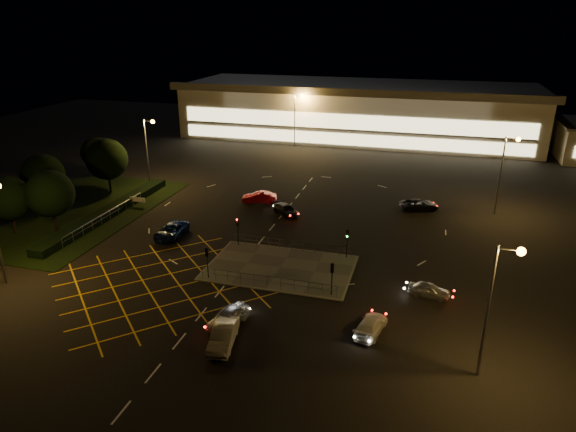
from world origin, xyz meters
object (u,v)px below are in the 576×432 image
(signal_sw, at_px, (207,256))
(signal_se, at_px, (332,272))
(car_right_silver, at_px, (429,290))
(car_queue_white, at_px, (223,336))
(signal_ne, at_px, (347,238))
(car_approach_white, at_px, (371,325))
(car_circ_red, at_px, (259,197))
(car_east_grey, at_px, (419,205))
(car_near_silver, at_px, (228,317))
(signal_nw, at_px, (238,226))
(car_far_dkgrey, at_px, (286,210))
(car_left_blue, at_px, (171,231))

(signal_sw, relative_size, signal_se, 1.00)
(signal_se, height_order, car_right_silver, signal_se)
(signal_se, height_order, car_queue_white, signal_se)
(signal_ne, distance_m, car_approach_white, 13.52)
(car_approach_white, bearing_deg, signal_ne, -60.71)
(car_queue_white, bearing_deg, car_circ_red, 94.00)
(car_circ_red, relative_size, car_east_grey, 0.93)
(car_near_silver, relative_size, car_approach_white, 0.98)
(signal_nw, xyz_separation_m, car_queue_white, (5.47, -17.44, -1.60))
(signal_se, bearing_deg, car_right_silver, -164.44)
(car_queue_white, xyz_separation_m, car_far_dkgrey, (-3.05, 27.97, -0.12))
(signal_sw, relative_size, car_approach_white, 0.72)
(car_near_silver, height_order, car_queue_white, car_queue_white)
(signal_sw, height_order, car_queue_white, signal_sw)
(signal_ne, bearing_deg, signal_nw, 180.00)
(signal_sw, relative_size, signal_ne, 1.00)
(signal_sw, bearing_deg, car_queue_white, 120.06)
(signal_nw, bearing_deg, car_circ_red, 99.24)
(car_queue_white, relative_size, car_east_grey, 0.93)
(car_circ_red, xyz_separation_m, car_approach_white, (18.37, -26.61, -0.13))
(car_near_silver, relative_size, car_east_grey, 0.86)
(signal_nw, height_order, car_near_silver, signal_nw)
(signal_sw, distance_m, car_queue_white, 11.04)
(car_far_dkgrey, bearing_deg, car_left_blue, 178.48)
(signal_nw, relative_size, car_left_blue, 0.59)
(car_far_dkgrey, relative_size, car_east_grey, 0.88)
(car_right_silver, bearing_deg, car_east_grey, 11.36)
(signal_ne, xyz_separation_m, car_left_blue, (-20.19, 0.19, -1.62))
(signal_nw, bearing_deg, car_right_silver, -15.43)
(signal_se, distance_m, car_circ_red, 26.13)
(signal_nw, distance_m, signal_ne, 12.00)
(signal_ne, xyz_separation_m, car_near_silver, (-7.21, -14.83, -1.63))
(car_near_silver, xyz_separation_m, car_right_silver, (15.64, 9.20, -0.11))
(car_far_dkgrey, bearing_deg, car_right_silver, -87.71)
(car_far_dkgrey, bearing_deg, car_approach_white, -105.34)
(signal_nw, distance_m, car_queue_white, 18.34)
(car_queue_white, bearing_deg, signal_nw, 97.55)
(car_near_silver, height_order, car_right_silver, car_near_silver)
(signal_nw, relative_size, car_circ_red, 0.68)
(signal_se, height_order, signal_nw, same)
(signal_nw, height_order, car_east_grey, signal_nw)
(car_near_silver, bearing_deg, car_right_silver, 48.21)
(car_circ_red, bearing_deg, signal_se, 20.03)
(car_near_silver, distance_m, car_approach_white, 11.51)
(signal_ne, relative_size, car_approach_white, 0.72)
(car_left_blue, bearing_deg, car_east_grey, 28.98)
(signal_sw, height_order, signal_ne, same)
(car_far_dkgrey, height_order, car_approach_white, car_far_dkgrey)
(car_left_blue, bearing_deg, signal_nw, -4.26)
(signal_se, xyz_separation_m, car_circ_red, (-14.25, 21.84, -1.60))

